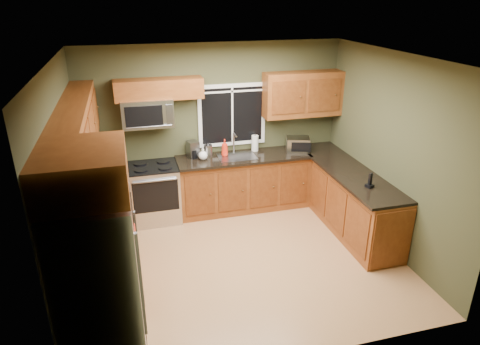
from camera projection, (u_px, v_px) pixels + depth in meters
name	position (u px, v px, depth m)	size (l,w,h in m)	color
floor	(243.00, 259.00, 5.88)	(4.20, 4.20, 0.00)	#AA774B
ceiling	(244.00, 58.00, 4.83)	(4.20, 4.20, 0.00)	white
back_wall	(214.00, 128.00, 6.96)	(4.20, 4.20, 0.00)	#3B3D24
front_wall	(298.00, 244.00, 3.75)	(4.20, 4.20, 0.00)	#3B3D24
left_wall	(65.00, 187.00, 4.86)	(3.60, 3.60, 0.00)	#3B3D24
right_wall	(391.00, 154.00, 5.86)	(3.60, 3.60, 0.00)	#3B3D24
window	(232.00, 115.00, 6.93)	(1.12, 0.03, 1.02)	white
base_cabinets_left	(104.00, 231.00, 5.70)	(0.60, 2.65, 0.90)	brown
countertop_left	(101.00, 199.00, 5.52)	(0.65, 2.65, 0.04)	black
base_cabinets_back	(243.00, 183.00, 7.14)	(2.17, 0.60, 0.90)	brown
countertop_back	(244.00, 157.00, 6.93)	(2.17, 0.65, 0.04)	black
base_cabinets_peninsula	(346.00, 198.00, 6.62)	(0.60, 2.52, 0.90)	brown
countertop_peninsula	(347.00, 170.00, 6.43)	(0.65, 2.50, 0.04)	black
upper_cabinets_left	(78.00, 131.00, 5.12)	(0.33, 2.65, 0.72)	brown
upper_cabinets_back_left	(159.00, 89.00, 6.33)	(1.30, 0.33, 0.30)	brown
upper_cabinets_back_right	(303.00, 94.00, 6.96)	(1.30, 0.33, 0.72)	brown
upper_cabinet_over_fridge	(82.00, 171.00, 3.52)	(0.72, 0.90, 0.38)	brown
refrigerator	(100.00, 283.00, 3.96)	(0.74, 0.90, 1.80)	#B7B7BC
range	(155.00, 193.00, 6.76)	(0.76, 0.69, 0.94)	#B7B7BC
microwave	(147.00, 113.00, 6.39)	(0.76, 0.41, 0.42)	#B7B7BC
sink	(237.00, 156.00, 6.91)	(0.60, 0.42, 0.36)	slate
toaster_oven	(298.00, 144.00, 7.11)	(0.44, 0.39, 0.23)	#B7B7BC
coffee_maker	(193.00, 150.00, 6.83)	(0.20, 0.25, 0.27)	slate
kettle	(208.00, 150.00, 6.87)	(0.16, 0.16, 0.24)	#B7B7BC
paper_towel_roll	(255.00, 143.00, 7.12)	(0.14, 0.14, 0.29)	white
soap_bottle_a	(225.00, 148.00, 6.89)	(0.11, 0.11, 0.28)	red
soap_bottle_c	(203.00, 154.00, 6.75)	(0.15, 0.15, 0.19)	white
cordless_phone	(370.00, 183.00, 5.80)	(0.12, 0.12, 0.20)	black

